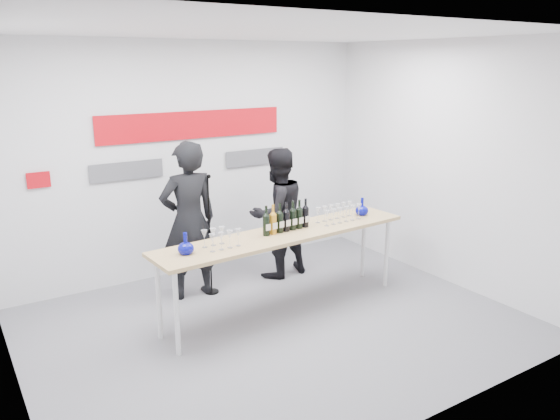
% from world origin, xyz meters
% --- Properties ---
extents(ground, '(5.00, 5.00, 0.00)m').
position_xyz_m(ground, '(0.00, 0.00, 0.00)').
color(ground, slate).
rests_on(ground, ground).
extents(back_wall, '(5.00, 0.04, 3.00)m').
position_xyz_m(back_wall, '(0.00, 2.00, 1.50)').
color(back_wall, silver).
rests_on(back_wall, ground).
extents(signage, '(3.38, 0.02, 0.79)m').
position_xyz_m(signage, '(-0.06, 1.97, 1.81)').
color(signage, red).
rests_on(signage, back_wall).
extents(tasting_table, '(3.09, 0.80, 0.92)m').
position_xyz_m(tasting_table, '(0.28, 0.27, 0.85)').
color(tasting_table, tan).
rests_on(tasting_table, ground).
extents(wine_bottles, '(0.62, 0.11, 0.33)m').
position_xyz_m(wine_bottles, '(0.33, 0.30, 1.08)').
color(wine_bottles, black).
rests_on(wine_bottles, tasting_table).
extents(decanter_left, '(0.16, 0.16, 0.21)m').
position_xyz_m(decanter_left, '(-0.91, 0.21, 1.02)').
color(decanter_left, '#070A88').
rests_on(decanter_left, tasting_table).
extents(decanter_right, '(0.16, 0.16, 0.21)m').
position_xyz_m(decanter_right, '(1.47, 0.36, 1.02)').
color(decanter_right, '#070A88').
rests_on(decanter_right, tasting_table).
extents(glasses_left, '(0.37, 0.24, 0.18)m').
position_xyz_m(glasses_left, '(-0.54, 0.20, 1.01)').
color(glasses_left, silver).
rests_on(glasses_left, tasting_table).
extents(glasses_right, '(0.57, 0.25, 0.18)m').
position_xyz_m(glasses_right, '(1.07, 0.31, 1.01)').
color(glasses_right, silver).
rests_on(glasses_right, tasting_table).
extents(presenter_left, '(0.70, 0.48, 1.87)m').
position_xyz_m(presenter_left, '(-0.45, 1.20, 0.94)').
color(presenter_left, black).
rests_on(presenter_left, ground).
extents(presenter_right, '(0.89, 0.73, 1.68)m').
position_xyz_m(presenter_right, '(0.78, 1.20, 0.84)').
color(presenter_right, black).
rests_on(presenter_right, ground).
extents(mic_stand, '(0.17, 0.17, 1.48)m').
position_xyz_m(mic_stand, '(-0.22, 1.14, 0.45)').
color(mic_stand, black).
rests_on(mic_stand, ground).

